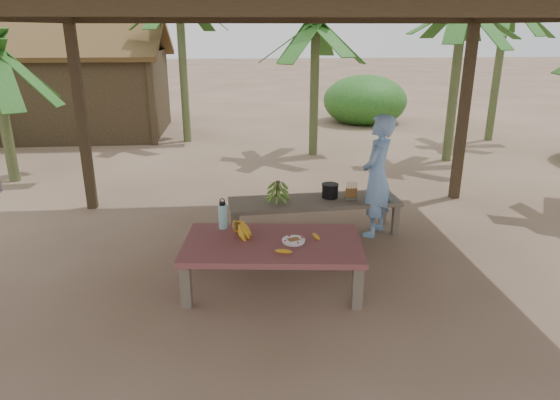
{
  "coord_description": "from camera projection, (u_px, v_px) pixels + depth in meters",
  "views": [
    {
      "loc": [
        -0.6,
        -4.95,
        2.56
      ],
      "look_at": [
        -0.17,
        0.1,
        0.8
      ],
      "focal_mm": 32.0,
      "sensor_mm": 36.0,
      "label": 1
    }
  ],
  "objects": [
    {
      "name": "ground",
      "position": [
        296.0,
        270.0,
        5.55
      ],
      "size": [
        80.0,
        80.0,
        0.0
      ],
      "primitive_type": "plane",
      "color": "brown",
      "rests_on": "ground"
    },
    {
      "name": "pavilion",
      "position": [
        297.0,
        3.0,
        4.62
      ],
      "size": [
        6.6,
        5.6,
        2.95
      ],
      "color": "black",
      "rests_on": "ground"
    },
    {
      "name": "work_table",
      "position": [
        273.0,
        248.0,
        5.08
      ],
      "size": [
        1.89,
        1.18,
        0.5
      ],
      "rotation": [
        0.0,
        0.0,
        -0.1
      ],
      "color": "brown",
      "rests_on": "ground"
    },
    {
      "name": "bench",
      "position": [
        314.0,
        204.0,
        6.46
      ],
      "size": [
        2.24,
        0.75,
        0.45
      ],
      "rotation": [
        0.0,
        0.0,
        0.07
      ],
      "color": "brown",
      "rests_on": "ground"
    },
    {
      "name": "ripe_banana_bunch",
      "position": [
        236.0,
        229.0,
        5.15
      ],
      "size": [
        0.34,
        0.31,
        0.18
      ],
      "primitive_type": null,
      "rotation": [
        0.0,
        0.0,
        0.23
      ],
      "color": "yellow",
      "rests_on": "work_table"
    },
    {
      "name": "plate",
      "position": [
        294.0,
        241.0,
        5.04
      ],
      "size": [
        0.24,
        0.24,
        0.04
      ],
      "color": "white",
      "rests_on": "work_table"
    },
    {
      "name": "loose_banana_front",
      "position": [
        284.0,
        251.0,
        4.8
      ],
      "size": [
        0.18,
        0.06,
        0.04
      ],
      "primitive_type": "ellipsoid",
      "rotation": [
        0.0,
        0.0,
        1.51
      ],
      "color": "yellow",
      "rests_on": "work_table"
    },
    {
      "name": "loose_banana_side",
      "position": [
        316.0,
        237.0,
        5.13
      ],
      "size": [
        0.08,
        0.14,
        0.04
      ],
      "primitive_type": "ellipsoid",
      "rotation": [
        0.0,
        0.0,
        0.28
      ],
      "color": "yellow",
      "rests_on": "work_table"
    },
    {
      "name": "water_flask",
      "position": [
        223.0,
        216.0,
        5.36
      ],
      "size": [
        0.09,
        0.09,
        0.34
      ],
      "color": "#3DB0BE",
      "rests_on": "work_table"
    },
    {
      "name": "green_banana_stalk",
      "position": [
        278.0,
        191.0,
        6.32
      ],
      "size": [
        0.27,
        0.27,
        0.29
      ],
      "primitive_type": null,
      "rotation": [
        0.0,
        0.0,
        0.07
      ],
      "color": "#598C2D",
      "rests_on": "bench"
    },
    {
      "name": "cooking_pot",
      "position": [
        330.0,
        191.0,
        6.5
      ],
      "size": [
        0.21,
        0.21,
        0.18
      ],
      "primitive_type": "cylinder",
      "color": "black",
      "rests_on": "bench"
    },
    {
      "name": "skewer_rack",
      "position": [
        351.0,
        191.0,
        6.42
      ],
      "size": [
        0.19,
        0.09,
        0.24
      ],
      "primitive_type": null,
      "rotation": [
        0.0,
        0.0,
        0.07
      ],
      "color": "#A57F47",
      "rests_on": "bench"
    },
    {
      "name": "woman",
      "position": [
        377.0,
        176.0,
        6.29
      ],
      "size": [
        0.63,
        0.68,
        1.57
      ],
      "primitive_type": "imported",
      "rotation": [
        0.0,
        0.0,
        -2.17
      ],
      "color": "#76A3E0",
      "rests_on": "ground"
    },
    {
      "name": "hut",
      "position": [
        79.0,
        89.0,
        12.36
      ],
      "size": [
        4.4,
        3.43,
        2.85
      ],
      "color": "black",
      "rests_on": "ground"
    },
    {
      "name": "banana_plant_ne",
      "position": [
        462.0,
        17.0,
        9.25
      ],
      "size": [
        1.8,
        1.8,
        3.23
      ],
      "color": "#596638",
      "rests_on": "ground"
    },
    {
      "name": "banana_plant_n",
      "position": [
        316.0,
        36.0,
        9.83
      ],
      "size": [
        1.8,
        1.8,
        2.89
      ],
      "color": "#596638",
      "rests_on": "ground"
    },
    {
      "name": "banana_plant_nw",
      "position": [
        179.0,
        5.0,
        10.87
      ],
      "size": [
        1.8,
        1.8,
        3.52
      ],
      "color": "#596638",
      "rests_on": "ground"
    },
    {
      "name": "banana_plant_far",
      "position": [
        506.0,
        12.0,
        11.02
      ],
      "size": [
        1.8,
        1.8,
        3.39
      ],
      "color": "#596638",
      "rests_on": "ground"
    }
  ]
}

